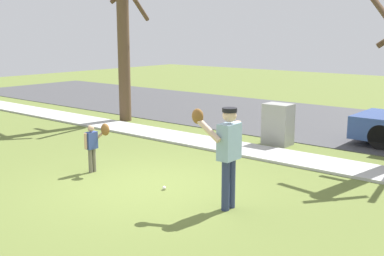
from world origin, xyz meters
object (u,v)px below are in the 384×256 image
(baseball, at_px, (164,188))
(street_tree_far, at_px, (123,27))
(person_child, at_px, (95,141))
(utility_cabinet, at_px, (278,124))
(person_adult, at_px, (227,147))

(baseball, xyz_separation_m, street_tree_far, (-5.99, 4.56, 3.08))
(baseball, bearing_deg, person_child, -178.12)
(utility_cabinet, height_order, street_tree_far, street_tree_far)
(person_adult, xyz_separation_m, street_tree_far, (-7.47, 4.63, 2.03))
(person_adult, relative_size, utility_cabinet, 1.58)
(person_child, distance_m, utility_cabinet, 5.07)
(street_tree_far, bearing_deg, person_child, -48.69)
(person_adult, height_order, street_tree_far, street_tree_far)
(utility_cabinet, bearing_deg, person_adult, -70.39)
(person_adult, distance_m, person_child, 3.43)
(person_adult, bearing_deg, baseball, -3.28)
(person_adult, height_order, baseball, person_adult)
(person_child, height_order, utility_cabinet, utility_cabinet)
(person_child, distance_m, street_tree_far, 6.62)
(person_child, bearing_deg, street_tree_far, 130.37)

